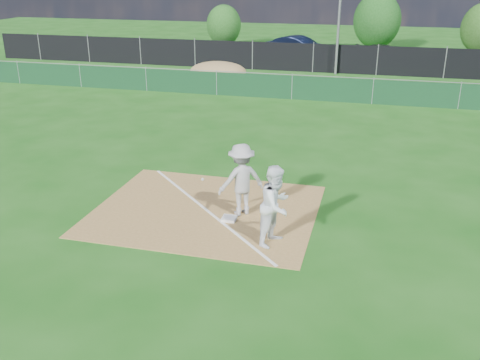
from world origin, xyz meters
name	(u,v)px	position (x,y,z in m)	size (l,w,h in m)	color
ground	(272,125)	(0.00, 10.00, 0.00)	(90.00, 90.00, 0.00)	#154F11
infield_dirt	(206,210)	(0.00, 1.00, 0.01)	(6.00, 5.00, 0.02)	olive
foul_line	(206,210)	(0.00, 1.00, 0.03)	(0.08, 7.00, 0.01)	white
green_fence	(292,88)	(0.00, 15.00, 0.60)	(44.00, 0.05, 1.20)	#0D321A
dirt_mound	(218,72)	(-5.00, 18.50, 0.58)	(3.38, 2.60, 1.17)	olive
black_fence	(313,58)	(0.00, 23.00, 0.90)	(46.00, 0.04, 1.80)	black
parking_lot	(322,60)	(0.00, 28.00, 0.01)	(46.00, 9.00, 0.01)	black
light_pole	(340,8)	(1.50, 22.70, 4.00)	(0.16, 0.16, 8.00)	slate
first_base	(229,218)	(0.79, 0.55, 0.06)	(0.37, 0.37, 0.08)	white
play_at_first	(241,180)	(1.00, 1.03, 1.00)	(1.87, 1.34, 1.97)	#B0B0B3
runner	(276,205)	(2.21, -0.34, 0.99)	(0.97, 0.75, 1.99)	white
car_left	(227,50)	(-6.79, 26.71, 0.70)	(1.64, 4.08, 1.39)	#989B9F
car_mid	(299,48)	(-1.73, 28.21, 0.81)	(1.70, 4.88, 1.61)	black
car_right	(386,54)	(4.51, 28.03, 0.63)	(1.73, 4.25, 1.23)	black
tree_left	(224,25)	(-8.98, 33.25, 1.78)	(2.92, 2.92, 3.46)	#382316
tree_mid	(377,20)	(3.58, 34.72, 2.32)	(3.80, 3.80, 4.50)	#382316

